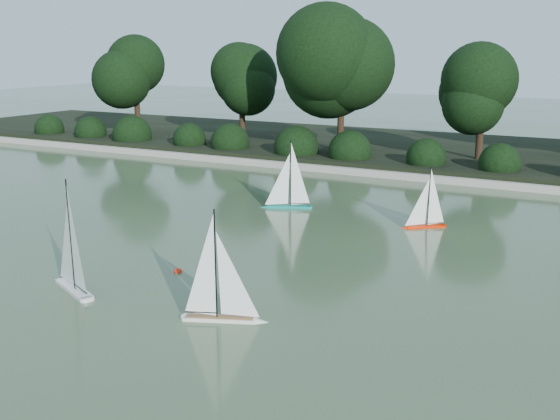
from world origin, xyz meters
name	(u,v)px	position (x,y,z in m)	size (l,w,h in m)	color
ground	(228,281)	(0.00, 0.00, 0.00)	(80.00, 80.00, 0.00)	#33472A
pond_coping	(417,177)	(0.00, 9.00, 0.09)	(40.00, 0.35, 0.18)	gray
far_bank	(457,154)	(0.00, 13.00, 0.15)	(40.00, 8.00, 0.30)	black
tree_line	(493,74)	(1.23, 11.44, 2.64)	(26.31, 3.93, 4.39)	black
shrub_hedge	(428,158)	(0.00, 9.90, 0.45)	(29.10, 1.10, 1.10)	black
sailboat_white_a	(71,271)	(-1.78, -1.38, 0.27)	(1.21, 0.71, 1.74)	silver
sailboat_white_b	(227,303)	(0.83, -1.31, 0.24)	(1.11, 0.58, 1.56)	silver
sailboat_orange	(422,218)	(1.59, 4.39, 0.20)	(0.79, 0.68, 1.28)	#FF2500
sailboat_teal	(284,197)	(-1.52, 4.60, 0.25)	(1.09, 0.64, 1.56)	#0F8877
race_buoy	(178,272)	(-0.90, -0.03, 0.00)	(0.13, 0.13, 0.13)	#FF280D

